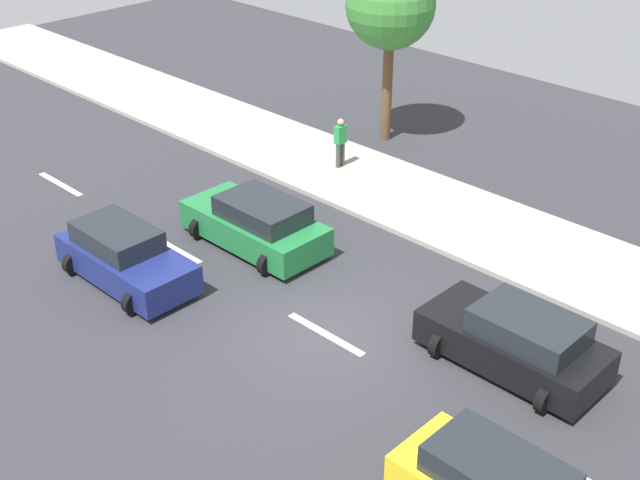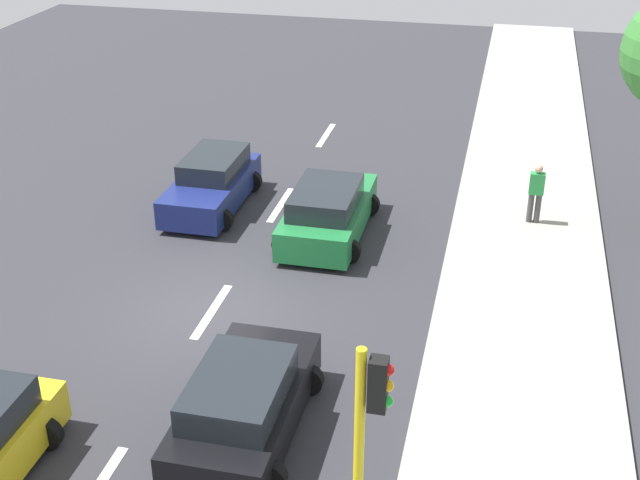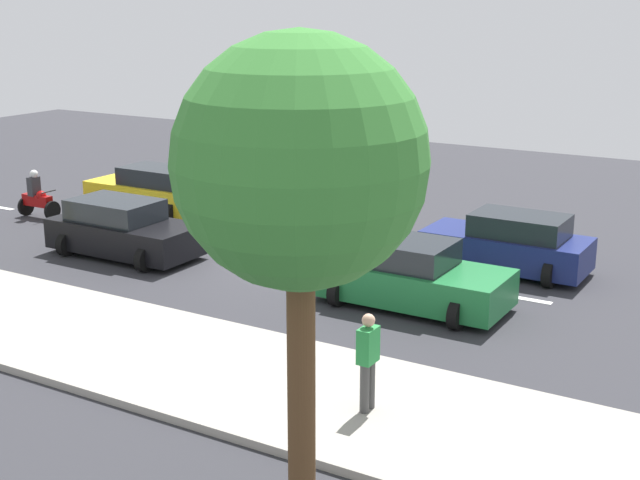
# 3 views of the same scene
# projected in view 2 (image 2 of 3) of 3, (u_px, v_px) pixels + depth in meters

# --- Properties ---
(ground_plane) EXTENTS (40.00, 60.00, 0.10)m
(ground_plane) POSITION_uv_depth(u_px,v_px,m) (212.00, 313.00, 19.65)
(ground_plane) COLOR #2D2D33
(sidewalk) EXTENTS (4.00, 60.00, 0.15)m
(sidewalk) POSITION_uv_depth(u_px,v_px,m) (521.00, 348.00, 18.19)
(sidewalk) COLOR #9E998E
(sidewalk) RESTS_ON ground
(lane_stripe_mid) EXTENTS (0.20, 2.40, 0.01)m
(lane_stripe_mid) POSITION_uv_depth(u_px,v_px,m) (212.00, 311.00, 19.63)
(lane_stripe_mid) COLOR white
(lane_stripe_mid) RESTS_ON ground
(lane_stripe_south) EXTENTS (0.20, 2.40, 0.01)m
(lane_stripe_south) POSITION_uv_depth(u_px,v_px,m) (281.00, 205.00, 24.82)
(lane_stripe_south) COLOR white
(lane_stripe_south) RESTS_ON ground
(lane_stripe_far_south) EXTENTS (0.20, 2.40, 0.01)m
(lane_stripe_far_south) POSITION_uv_depth(u_px,v_px,m) (326.00, 135.00, 30.02)
(lane_stripe_far_south) COLOR white
(lane_stripe_far_south) RESTS_ON ground
(car_green) EXTENTS (2.33, 4.37, 1.52)m
(car_green) POSITION_uv_depth(u_px,v_px,m) (328.00, 212.00, 22.75)
(car_green) COLOR #1E7238
(car_green) RESTS_ON ground
(car_dark_blue) EXTENTS (2.18, 4.14, 1.52)m
(car_dark_blue) POSITION_uv_depth(u_px,v_px,m) (212.00, 184.00, 24.43)
(car_dark_blue) COLOR navy
(car_dark_blue) RESTS_ON ground
(car_black) EXTENTS (2.30, 4.22, 1.52)m
(car_black) POSITION_uv_depth(u_px,v_px,m) (244.00, 403.00, 15.49)
(car_black) COLOR black
(car_black) RESTS_ON ground
(pedestrian_by_tree) EXTENTS (0.40, 0.24, 1.69)m
(pedestrian_by_tree) POSITION_uv_depth(u_px,v_px,m) (536.00, 192.00, 23.08)
(pedestrian_by_tree) COLOR #3F3F3F
(pedestrian_by_tree) RESTS_ON sidewalk
(traffic_light_corner) EXTENTS (0.49, 0.24, 4.50)m
(traffic_light_corner) POSITION_uv_depth(u_px,v_px,m) (366.00, 449.00, 11.11)
(traffic_light_corner) COLOR yellow
(traffic_light_corner) RESTS_ON ground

